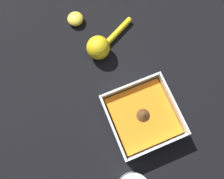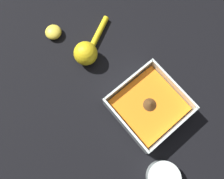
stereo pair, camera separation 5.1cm
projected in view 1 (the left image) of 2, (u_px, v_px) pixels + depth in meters
The scene contains 4 objects.
ground_plane at pixel (139, 112), 0.65m from camera, with size 4.00×4.00×0.00m, color black.
square_dish at pixel (142, 117), 0.62m from camera, with size 0.19×0.19×0.07m.
lemon_squeezer at pixel (100, 46), 0.67m from camera, with size 0.11×0.18×0.07m.
lemon_half at pixel (75, 19), 0.71m from camera, with size 0.05×0.05×0.03m.
Camera 1 is at (0.06, -0.11, 0.64)m, focal length 35.00 mm.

